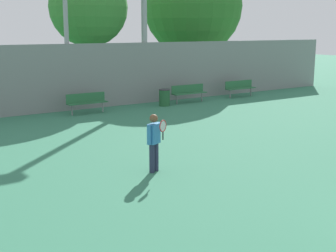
# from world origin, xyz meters

# --- Properties ---
(tennis_player) EXTENTS (0.52, 0.49, 1.54)m
(tennis_player) POSITION_xyz_m (-2.54, 7.28, 0.87)
(tennis_player) COLOR #282D47
(tennis_player) RESTS_ON ground_plane
(bench_courtside_near) EXTENTS (2.00, 0.40, 0.90)m
(bench_courtside_near) POSITION_xyz_m (5.42, 16.37, 0.57)
(bench_courtside_near) COLOR #28663D
(bench_courtside_near) RESTS_ON ground_plane
(bench_adjacent_court) EXTENTS (1.86, 0.40, 0.90)m
(bench_adjacent_court) POSITION_xyz_m (-0.26, 16.37, 0.57)
(bench_adjacent_court) COLOR #28663D
(bench_adjacent_court) RESTS_ON ground_plane
(bench_by_gate) EXTENTS (1.95, 0.40, 0.90)m
(bench_by_gate) POSITION_xyz_m (8.97, 16.37, 0.57)
(bench_by_gate) COLOR #28663D
(bench_by_gate) RESTS_ON ground_plane
(light_pole_center_back) EXTENTS (0.90, 0.60, 8.87)m
(light_pole_center_back) POSITION_xyz_m (3.59, 17.67, 5.09)
(light_pole_center_back) COLOR #939399
(light_pole_center_back) RESTS_ON ground_plane
(trash_bin) EXTENTS (0.56, 0.56, 0.82)m
(trash_bin) POSITION_xyz_m (3.77, 16.14, 0.41)
(trash_bin) COLOR #235B33
(trash_bin) RESTS_ON ground_plane
(back_fence) EXTENTS (33.34, 0.06, 3.04)m
(back_fence) POSITION_xyz_m (0.00, 17.49, 1.52)
(back_fence) COLOR gray
(back_fence) RESTS_ON ground_plane
(tree_green_broad) EXTENTS (6.26, 6.26, 8.28)m
(tree_green_broad) POSITION_xyz_m (9.67, 21.66, 5.14)
(tree_green_broad) COLOR brown
(tree_green_broad) RESTS_ON ground_plane
(tree_dark_dense) EXTENTS (4.05, 4.05, 6.84)m
(tree_dark_dense) POSITION_xyz_m (1.68, 20.03, 4.78)
(tree_dark_dense) COLOR brown
(tree_dark_dense) RESTS_ON ground_plane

